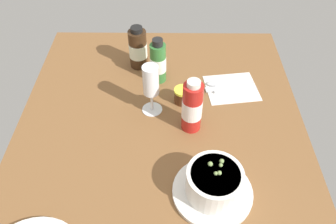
{
  "coord_description": "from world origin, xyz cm",
  "views": [
    {
      "loc": [
        -57.34,
        -2.73,
        72.59
      ],
      "look_at": [
        4.76,
        -2.12,
        7.64
      ],
      "focal_mm": 35.51,
      "sensor_mm": 36.0,
      "label": 1
    }
  ],
  "objects_px": {
    "jam_jar": "(182,96)",
    "sauce_bottle_brown": "(138,49)",
    "sauce_bottle_red": "(192,107)",
    "cutlery_setting": "(230,88)",
    "porridge_bowl": "(214,184)",
    "wine_glass": "(151,83)",
    "sauce_bottle_green": "(158,62)"
  },
  "relations": [
    {
      "from": "porridge_bowl",
      "to": "cutlery_setting",
      "type": "relative_size",
      "value": 1.08
    },
    {
      "from": "cutlery_setting",
      "to": "sauce_bottle_red",
      "type": "bearing_deg",
      "value": 141.16
    },
    {
      "from": "porridge_bowl",
      "to": "cutlery_setting",
      "type": "height_order",
      "value": "porridge_bowl"
    },
    {
      "from": "cutlery_setting",
      "to": "jam_jar",
      "type": "bearing_deg",
      "value": 111.89
    },
    {
      "from": "sauce_bottle_green",
      "to": "sauce_bottle_red",
      "type": "height_order",
      "value": "sauce_bottle_red"
    },
    {
      "from": "porridge_bowl",
      "to": "jam_jar",
      "type": "relative_size",
      "value": 3.86
    },
    {
      "from": "sauce_bottle_brown",
      "to": "sauce_bottle_red",
      "type": "bearing_deg",
      "value": -149.23
    },
    {
      "from": "cutlery_setting",
      "to": "sauce_bottle_red",
      "type": "xyz_separation_m",
      "value": [
        -0.17,
        0.13,
        0.08
      ]
    },
    {
      "from": "porridge_bowl",
      "to": "jam_jar",
      "type": "distance_m",
      "value": 0.33
    },
    {
      "from": "jam_jar",
      "to": "wine_glass",
      "type": "bearing_deg",
      "value": 111.5
    },
    {
      "from": "cutlery_setting",
      "to": "sauce_bottle_red",
      "type": "distance_m",
      "value": 0.23
    },
    {
      "from": "sauce_bottle_brown",
      "to": "sauce_bottle_red",
      "type": "xyz_separation_m",
      "value": [
        -0.28,
        -0.17,
        0.01
      ]
    },
    {
      "from": "sauce_bottle_green",
      "to": "sauce_bottle_red",
      "type": "bearing_deg",
      "value": -154.56
    },
    {
      "from": "jam_jar",
      "to": "sauce_bottle_brown",
      "type": "bearing_deg",
      "value": 38.89
    },
    {
      "from": "porridge_bowl",
      "to": "wine_glass",
      "type": "height_order",
      "value": "wine_glass"
    },
    {
      "from": "cutlery_setting",
      "to": "sauce_bottle_brown",
      "type": "bearing_deg",
      "value": 68.84
    },
    {
      "from": "sauce_bottle_green",
      "to": "jam_jar",
      "type": "bearing_deg",
      "value": -144.27
    },
    {
      "from": "jam_jar",
      "to": "sauce_bottle_red",
      "type": "xyz_separation_m",
      "value": [
        -0.1,
        -0.02,
        0.05
      ]
    },
    {
      "from": "sauce_bottle_brown",
      "to": "cutlery_setting",
      "type": "bearing_deg",
      "value": -111.16
    },
    {
      "from": "cutlery_setting",
      "to": "wine_glass",
      "type": "relative_size",
      "value": 1.1
    },
    {
      "from": "sauce_bottle_brown",
      "to": "sauce_bottle_red",
      "type": "distance_m",
      "value": 0.33
    },
    {
      "from": "porridge_bowl",
      "to": "sauce_bottle_green",
      "type": "relative_size",
      "value": 1.25
    },
    {
      "from": "sauce_bottle_green",
      "to": "sauce_bottle_red",
      "type": "xyz_separation_m",
      "value": [
        -0.21,
        -0.1,
        0.01
      ]
    },
    {
      "from": "porridge_bowl",
      "to": "sauce_bottle_red",
      "type": "distance_m",
      "value": 0.22
    },
    {
      "from": "wine_glass",
      "to": "sauce_bottle_green",
      "type": "relative_size",
      "value": 1.05
    },
    {
      "from": "cutlery_setting",
      "to": "sauce_bottle_brown",
      "type": "distance_m",
      "value": 0.33
    },
    {
      "from": "cutlery_setting",
      "to": "sauce_bottle_red",
      "type": "height_order",
      "value": "sauce_bottle_red"
    },
    {
      "from": "sauce_bottle_red",
      "to": "sauce_bottle_brown",
      "type": "bearing_deg",
      "value": 30.77
    },
    {
      "from": "wine_glass",
      "to": "jam_jar",
      "type": "bearing_deg",
      "value": -68.5
    },
    {
      "from": "jam_jar",
      "to": "sauce_bottle_brown",
      "type": "relative_size",
      "value": 0.34
    },
    {
      "from": "jam_jar",
      "to": "sauce_bottle_red",
      "type": "height_order",
      "value": "sauce_bottle_red"
    },
    {
      "from": "porridge_bowl",
      "to": "sauce_bottle_green",
      "type": "bearing_deg",
      "value": 18.67
    }
  ]
}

